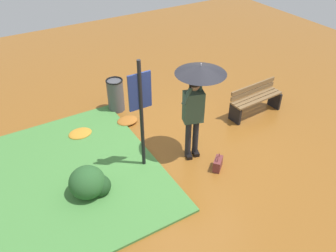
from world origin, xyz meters
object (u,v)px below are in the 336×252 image
(person_with_umbrella, at_px, (197,88))
(trash_bin, at_px, (116,95))
(park_bench, at_px, (255,99))
(info_sign_post, at_px, (141,104))
(handbag, at_px, (218,164))

(person_with_umbrella, distance_m, trash_bin, 2.75)
(park_bench, distance_m, trash_bin, 3.40)
(info_sign_post, xyz_separation_m, handbag, (1.21, -0.85, -1.32))
(handbag, bearing_deg, info_sign_post, 144.99)
(info_sign_post, relative_size, handbag, 6.22)
(person_with_umbrella, bearing_deg, park_bench, 13.58)
(info_sign_post, distance_m, handbag, 1.98)
(info_sign_post, bearing_deg, person_with_umbrella, -10.72)
(info_sign_post, bearing_deg, handbag, -35.01)
(info_sign_post, bearing_deg, trash_bin, 80.07)
(park_bench, bearing_deg, handbag, -149.89)
(person_with_umbrella, relative_size, handbag, 5.53)
(person_with_umbrella, height_order, trash_bin, person_with_umbrella)
(person_with_umbrella, relative_size, park_bench, 1.46)
(handbag, xyz_separation_m, trash_bin, (-0.83, 3.05, 0.29))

